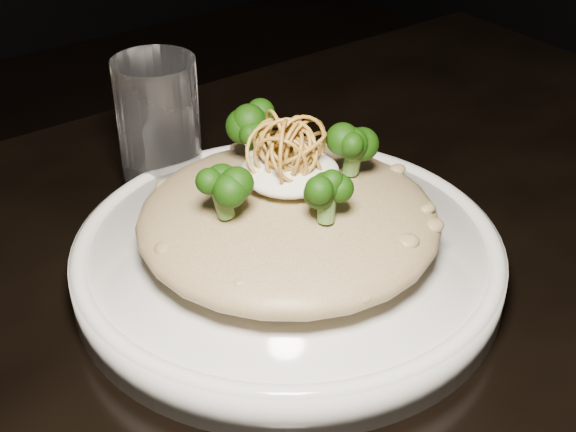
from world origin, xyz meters
name	(u,v)px	position (x,y,z in m)	size (l,w,h in m)	color
table	(326,410)	(0.00, 0.00, 0.67)	(1.10, 0.80, 0.75)	black
plate	(288,260)	(0.01, 0.06, 0.77)	(0.31, 0.31, 0.03)	white
risotto	(288,219)	(0.01, 0.06, 0.81)	(0.21, 0.21, 0.05)	brown
broccoli	(290,156)	(0.01, 0.06, 0.85)	(0.14, 0.14, 0.05)	black
cheese	(290,171)	(0.01, 0.06, 0.84)	(0.07, 0.07, 0.02)	white
shallots	(286,134)	(0.01, 0.07, 0.87)	(0.06, 0.06, 0.04)	brown
drinking_glass	(159,128)	(0.00, 0.23, 0.81)	(0.07, 0.07, 0.12)	white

